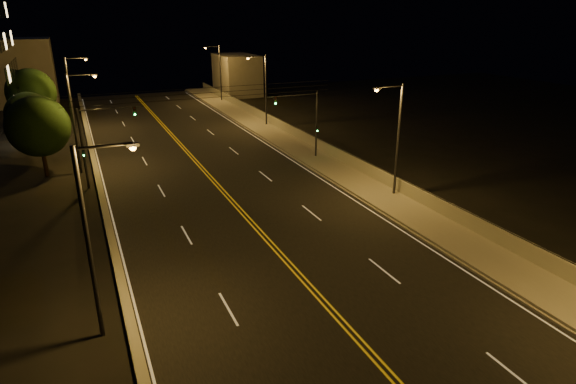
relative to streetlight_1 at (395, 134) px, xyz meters
name	(u,v)px	position (x,y,z in m)	size (l,w,h in m)	color
road	(250,221)	(-11.51, 0.19, -5.04)	(18.00, 120.00, 0.02)	black
sidewalk	(381,196)	(-0.71, 0.19, -4.90)	(3.60, 120.00, 0.30)	gray
curb	(361,200)	(-2.58, 0.19, -4.97)	(0.14, 120.00, 0.15)	gray
parapet_wall	(400,185)	(0.94, 0.19, -4.25)	(0.30, 120.00, 1.00)	gray
jersey_barrier	(111,240)	(-20.52, 0.19, -4.68)	(0.45, 120.00, 0.73)	gray
distant_building_right	(237,75)	(4.99, 52.71, -1.70)	(6.00, 10.00, 6.70)	slate
distant_building_left	(26,72)	(-27.51, 56.56, -0.13)	(8.00, 8.00, 9.84)	slate
parapet_rail	(400,179)	(0.94, 0.19, -3.72)	(0.06, 0.06, 120.00)	black
lane_markings	(250,221)	(-11.51, 0.12, -5.03)	(17.32, 116.00, 0.00)	silver
streetlight_1	(395,134)	(0.00, 0.00, 0.00)	(2.55, 0.28, 8.69)	#2D2D33
streetlight_2	(264,86)	(0.00, 26.94, 0.00)	(2.55, 0.28, 8.69)	#2D2D33
streetlight_3	(218,70)	(0.00, 46.49, 0.00)	(2.55, 0.28, 8.69)	#2D2D33
streetlight_4	(94,231)	(-21.42, -8.93, 0.00)	(2.55, 0.28, 8.69)	#2D2D33
streetlight_5	(76,117)	(-21.42, 16.28, 0.00)	(2.55, 0.28, 8.69)	#2D2D33
streetlight_6	(72,90)	(-21.42, 33.30, 0.00)	(2.55, 0.28, 8.69)	#2D2D33
traffic_signal_right	(308,118)	(-1.47, 11.75, -0.96)	(5.11, 0.31, 6.54)	#2D2D33
traffic_signal_left	(94,138)	(-20.35, 11.75, -0.96)	(5.11, 0.31, 6.54)	#2D2D33
overhead_wires	(207,93)	(-11.51, 9.69, 2.35)	(22.00, 0.03, 0.83)	black
tree_0	(38,126)	(-24.49, 16.58, -0.63)	(5.17, 5.17, 7.01)	black
tree_1	(29,115)	(-25.66, 25.12, -1.16)	(4.56, 4.56, 6.17)	black
tree_2	(31,93)	(-25.85, 35.32, -0.35)	(5.50, 5.50, 7.45)	black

